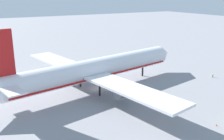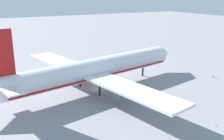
# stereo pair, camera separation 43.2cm
# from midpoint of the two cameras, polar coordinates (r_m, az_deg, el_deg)

# --- Properties ---
(ground_plane) EXTENTS (600.00, 600.00, 0.00)m
(ground_plane) POSITION_cam_midpoint_polar(r_m,az_deg,el_deg) (90.61, -3.37, -4.08)
(ground_plane) COLOR gray
(airliner) EXTENTS (77.49, 75.09, 23.03)m
(airliner) POSITION_cam_midpoint_polar(r_m,az_deg,el_deg) (87.76, -4.08, 0.06)
(airliner) COLOR white
(airliner) RESTS_ON ground
(ground_worker_0) EXTENTS (0.49, 0.49, 1.62)m
(ground_worker_0) POSITION_cam_midpoint_polar(r_m,az_deg,el_deg) (109.50, 21.04, -1.09)
(ground_worker_0) COLOR #3F3F47
(ground_worker_0) RESTS_ON ground
(traffic_cone_0) EXTENTS (0.36, 0.36, 0.55)m
(traffic_cone_0) POSITION_cam_midpoint_polar(r_m,az_deg,el_deg) (71.11, 21.65, -11.03)
(traffic_cone_0) COLOR orange
(traffic_cone_0) RESTS_ON ground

